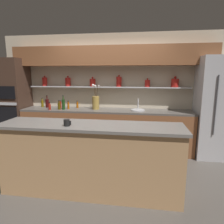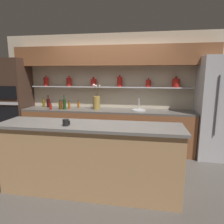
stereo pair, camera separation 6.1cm
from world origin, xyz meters
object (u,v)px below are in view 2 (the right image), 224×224
object	(u,v)px
bottle_wine_2	(64,104)
bottle_oil_3	(60,106)
flower_vase	(96,102)
sink_fixture	(139,109)
bottle_sauce_1	(51,106)
bottle_sauce_6	(69,105)
bottle_sauce_0	(78,105)
oven_tower	(16,103)
bottle_sauce_7	(61,105)
bottle_wine_4	(49,103)
coffee_mug	(66,123)
bottle_oil_5	(44,103)
refrigerator	(218,108)

from	to	relation	value
bottle_wine_2	bottle_oil_3	size ratio (longest dim) A/B	1.50
flower_vase	bottle_wine_2	bearing A→B (deg)	-169.48
sink_fixture	bottle_sauce_1	distance (m)	1.96
bottle_sauce_6	bottle_sauce_0	bearing A→B (deg)	48.05
oven_tower	sink_fixture	bearing A→B (deg)	0.24
sink_fixture	bottle_sauce_1	world-z (taller)	sink_fixture
bottle_wine_2	bottle_sauce_7	distance (m)	0.24
bottle_wine_2	bottle_wine_4	distance (m)	0.53
bottle_sauce_6	sink_fixture	bearing A→B (deg)	1.51
bottle_oil_3	coffee_mug	bearing A→B (deg)	-63.78
bottle_sauce_0	oven_tower	bearing A→B (deg)	-174.54
bottle_wine_4	bottle_oil_5	bearing A→B (deg)	162.36
refrigerator	bottle_oil_5	bearing A→B (deg)	177.27
sink_fixture	coffee_mug	bearing A→B (deg)	-116.18
bottle_wine_4	bottle_sauce_7	bearing A→B (deg)	-4.58
bottle_sauce_0	bottle_wine_2	xyz separation A→B (m)	(-0.24, -0.25, 0.05)
oven_tower	bottle_sauce_0	distance (m)	1.52
bottle_oil_3	sink_fixture	bearing A→B (deg)	4.91
sink_fixture	coffee_mug	world-z (taller)	sink_fixture
sink_fixture	bottle_wine_4	xyz separation A→B (m)	(-2.14, 0.09, 0.08)
bottle_wine_4	bottle_sauce_6	distance (m)	0.59
sink_fixture	bottle_sauce_0	xyz separation A→B (m)	(-1.41, 0.13, 0.05)
bottle_oil_3	bottle_oil_5	xyz separation A→B (m)	(-0.55, 0.29, 0.00)
oven_tower	bottle_sauce_1	xyz separation A→B (m)	(0.98, -0.18, -0.04)
bottle_oil_5	coffee_mug	world-z (taller)	bottle_oil_5
sink_fixture	bottle_wine_2	distance (m)	1.66
oven_tower	coffee_mug	distance (m)	2.72
refrigerator	bottle_sauce_7	bearing A→B (deg)	178.14
sink_fixture	bottle_oil_5	xyz separation A→B (m)	(-2.29, 0.14, 0.06)
bottle_wine_2	bottle_sauce_1	bearing A→B (deg)	-166.12
refrigerator	oven_tower	size ratio (longest dim) A/B	1.00
bottle_sauce_1	sink_fixture	bearing A→B (deg)	5.64
flower_vase	bottle_wine_4	xyz separation A→B (m)	(-1.19, 0.08, -0.06)
sink_fixture	oven_tower	bearing A→B (deg)	-179.76
oven_tower	bottle_wine_4	world-z (taller)	oven_tower
flower_vase	bottle_oil_5	world-z (taller)	flower_vase
flower_vase	sink_fixture	bearing A→B (deg)	-0.75
flower_vase	bottle_wine_2	world-z (taller)	flower_vase
flower_vase	bottle_sauce_7	size ratio (longest dim) A/B	3.20
oven_tower	bottle_sauce_1	world-z (taller)	oven_tower
refrigerator	bottle_oil_3	world-z (taller)	refrigerator
bottle_sauce_6	refrigerator	bearing A→B (deg)	-0.13
bottle_sauce_1	bottle_wine_2	size ratio (longest dim) A/B	0.53
refrigerator	oven_tower	distance (m)	4.51
oven_tower	bottle_wine_4	size ratio (longest dim) A/B	7.12
bottle_sauce_1	coffee_mug	size ratio (longest dim) A/B	1.67
refrigerator	flower_vase	bearing A→B (deg)	178.61
refrigerator	oven_tower	world-z (taller)	oven_tower
refrigerator	bottle_oil_3	size ratio (longest dim) A/B	9.69
oven_tower	bottle_sauce_7	world-z (taller)	oven_tower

